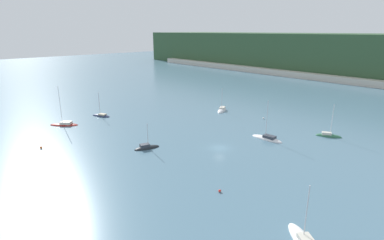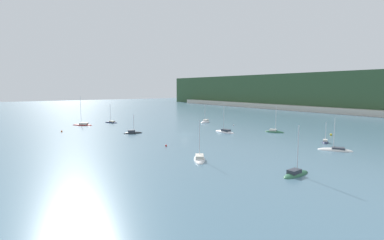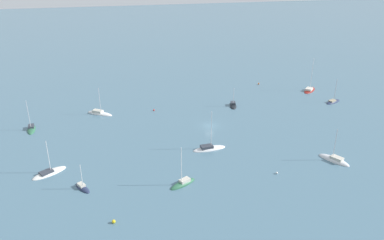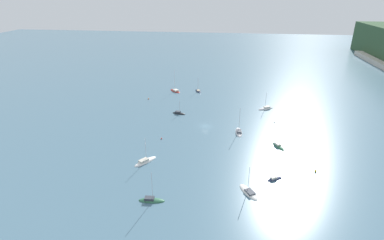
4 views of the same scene
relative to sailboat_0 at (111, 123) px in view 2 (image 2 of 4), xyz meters
The scene contains 16 objects.
ground_plane 46.68m from the sailboat_0, 10.44° to the left, with size 600.00×600.00×0.00m, color slate.
shore_town_strip 135.10m from the sailboat_0, 70.13° to the left, with size 338.29×6.00×3.41m.
sailboat_0 is the anchor object (origin of this frame).
sailboat_1 54.95m from the sailboat_0, 23.99° to the left, with size 8.88×3.24×11.10m.
sailboat_2 96.09m from the sailboat_0, ahead, with size 2.75×7.26×9.58m.
sailboat_3 70.36m from the sailboat_0, 31.21° to the left, with size 6.77×4.77×9.81m.
sailboat_4 87.66m from the sailboat_0, 21.98° to the left, with size 3.99×5.32×6.41m.
sailboat_5 92.18m from the sailboat_0, 15.64° to the left, with size 8.31×6.61×8.73m.
sailboat_6 41.78m from the sailboat_0, 57.45° to the left, with size 5.84×8.07×9.11m.
sailboat_7 77.40m from the sailboat_0, ahead, with size 8.55×7.10×9.32m.
sailboat_8 12.84m from the sailboat_0, 83.19° to the right, with size 8.36×8.19×12.53m.
sailboat_9 34.37m from the sailboat_0, ahead, with size 3.79×6.69×6.98m.
mooring_buoy_0 29.28m from the sailboat_0, 54.96° to the right, with size 0.59×0.59×0.59m.
mooring_buoy_1 88.30m from the sailboat_0, 31.34° to the left, with size 0.69×0.69×0.69m.
mooring_buoy_2 53.74m from the sailboat_0, 44.12° to the left, with size 0.50×0.50×0.50m.
mooring_buoy_3 60.42m from the sailboat_0, ahead, with size 0.50×0.50×0.50m.
Camera 2 is at (82.05, -54.71, 15.57)m, focal length 28.00 mm.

